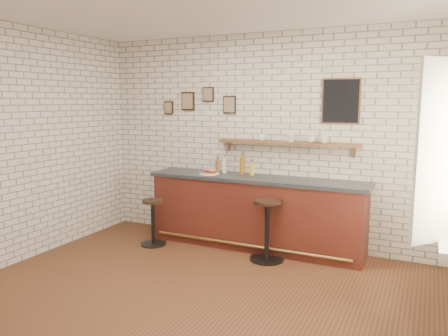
{
  "coord_description": "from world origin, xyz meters",
  "views": [
    {
      "loc": [
        2.19,
        -3.88,
        2.05
      ],
      "look_at": [
        -0.08,
        0.9,
        1.24
      ],
      "focal_mm": 35.0,
      "sensor_mm": 36.0,
      "label": 1
    }
  ],
  "objects_px": {
    "bar_stool_right": "(267,228)",
    "sandwich_plate": "(209,174)",
    "bar_counter": "(255,212)",
    "bitters_bottle_amber": "(242,166)",
    "book_upper": "(448,228)",
    "shelf_cup_c": "(311,139)",
    "bitters_bottle_brown": "(218,166)",
    "bar_stool_left": "(153,221)",
    "bitters_bottle_white": "(225,166)",
    "shelf_cup_b": "(291,138)",
    "condiment_bottle_yellow": "(252,169)",
    "ciabatta_sandwich": "(210,171)",
    "shelf_cup_d": "(324,140)",
    "shelf_cup_a": "(262,137)",
    "book_lower": "(448,230)"
  },
  "relations": [
    {
      "from": "bar_stool_right",
      "to": "sandwich_plate",
      "type": "bearing_deg",
      "value": 161.23
    },
    {
      "from": "bar_counter",
      "to": "bitters_bottle_amber",
      "type": "relative_size",
      "value": 10.03
    },
    {
      "from": "book_upper",
      "to": "shelf_cup_c",
      "type": "bearing_deg",
      "value": 133.22
    },
    {
      "from": "bitters_bottle_brown",
      "to": "bar_stool_left",
      "type": "xyz_separation_m",
      "value": [
        -0.71,
        -0.66,
        -0.75
      ]
    },
    {
      "from": "bitters_bottle_white",
      "to": "bitters_bottle_amber",
      "type": "height_order",
      "value": "bitters_bottle_amber"
    },
    {
      "from": "book_upper",
      "to": "shelf_cup_b",
      "type": "bearing_deg",
      "value": 137.84
    },
    {
      "from": "shelf_cup_c",
      "to": "condiment_bottle_yellow",
      "type": "bearing_deg",
      "value": 124.5
    },
    {
      "from": "condiment_bottle_yellow",
      "to": "bar_stool_left",
      "type": "bearing_deg",
      "value": -152.22
    },
    {
      "from": "bar_counter",
      "to": "bar_stool_left",
      "type": "bearing_deg",
      "value": -158.62
    },
    {
      "from": "ciabatta_sandwich",
      "to": "bitters_bottle_amber",
      "type": "distance_m",
      "value": 0.47
    },
    {
      "from": "condiment_bottle_yellow",
      "to": "shelf_cup_b",
      "type": "height_order",
      "value": "shelf_cup_b"
    },
    {
      "from": "bitters_bottle_white",
      "to": "shelf_cup_b",
      "type": "relative_size",
      "value": 2.33
    },
    {
      "from": "sandwich_plate",
      "to": "shelf_cup_d",
      "type": "bearing_deg",
      "value": 9.91
    },
    {
      "from": "condiment_bottle_yellow",
      "to": "shelf_cup_a",
      "type": "xyz_separation_m",
      "value": [
        0.12,
        0.07,
        0.45
      ]
    },
    {
      "from": "condiment_bottle_yellow",
      "to": "shelf_cup_c",
      "type": "xyz_separation_m",
      "value": [
        0.82,
        0.07,
        0.45
      ]
    },
    {
      "from": "bar_counter",
      "to": "shelf_cup_a",
      "type": "distance_m",
      "value": 1.06
    },
    {
      "from": "condiment_bottle_yellow",
      "to": "shelf_cup_b",
      "type": "distance_m",
      "value": 0.7
    },
    {
      "from": "bitters_bottle_white",
      "to": "bar_stool_left",
      "type": "distance_m",
      "value": 1.3
    },
    {
      "from": "bar_counter",
      "to": "book_lower",
      "type": "relative_size",
      "value": 14.96
    },
    {
      "from": "bar_stool_right",
      "to": "shelf_cup_d",
      "type": "bearing_deg",
      "value": 47.7
    },
    {
      "from": "shelf_cup_a",
      "to": "book_lower",
      "type": "height_order",
      "value": "shelf_cup_a"
    },
    {
      "from": "bar_stool_left",
      "to": "shelf_cup_d",
      "type": "distance_m",
      "value": 2.65
    },
    {
      "from": "bitters_bottle_amber",
      "to": "book_upper",
      "type": "xyz_separation_m",
      "value": [
        2.61,
        -1.54,
        -0.18
      ]
    },
    {
      "from": "book_lower",
      "to": "book_upper",
      "type": "distance_m",
      "value": 0.02
    },
    {
      "from": "bitters_bottle_white",
      "to": "bitters_bottle_amber",
      "type": "xyz_separation_m",
      "value": [
        0.28,
        0.0,
        0.02
      ]
    },
    {
      "from": "sandwich_plate",
      "to": "book_upper",
      "type": "relative_size",
      "value": 1.29
    },
    {
      "from": "bar_stool_left",
      "to": "condiment_bottle_yellow",
      "type": "bearing_deg",
      "value": 27.78
    },
    {
      "from": "condiment_bottle_yellow",
      "to": "shelf_cup_a",
      "type": "bearing_deg",
      "value": 31.28
    },
    {
      "from": "bitters_bottle_amber",
      "to": "shelf_cup_d",
      "type": "distance_m",
      "value": 1.22
    },
    {
      "from": "bitters_bottle_white",
      "to": "book_lower",
      "type": "bearing_deg",
      "value": -28.29
    },
    {
      "from": "bar_counter",
      "to": "condiment_bottle_yellow",
      "type": "distance_m",
      "value": 0.62
    },
    {
      "from": "bitters_bottle_amber",
      "to": "shelf_cup_b",
      "type": "height_order",
      "value": "shelf_cup_b"
    },
    {
      "from": "bar_counter",
      "to": "shelf_cup_b",
      "type": "height_order",
      "value": "shelf_cup_b"
    },
    {
      "from": "bitters_bottle_white",
      "to": "book_upper",
      "type": "relative_size",
      "value": 1.17
    },
    {
      "from": "book_upper",
      "to": "bitters_bottle_brown",
      "type": "bearing_deg",
      "value": 150.72
    },
    {
      "from": "ciabatta_sandwich",
      "to": "shelf_cup_b",
      "type": "bearing_deg",
      "value": 13.99
    },
    {
      "from": "bitters_bottle_brown",
      "to": "bitters_bottle_amber",
      "type": "bearing_deg",
      "value": 0.0
    },
    {
      "from": "bitters_bottle_brown",
      "to": "condiment_bottle_yellow",
      "type": "height_order",
      "value": "bitters_bottle_brown"
    },
    {
      "from": "sandwich_plate",
      "to": "bitters_bottle_brown",
      "type": "bearing_deg",
      "value": 80.63
    },
    {
      "from": "shelf_cup_b",
      "to": "bitters_bottle_white",
      "type": "bearing_deg",
      "value": 139.51
    },
    {
      "from": "ciabatta_sandwich",
      "to": "book_upper",
      "type": "xyz_separation_m",
      "value": [
        3.03,
        -1.34,
        -0.1
      ]
    },
    {
      "from": "sandwich_plate",
      "to": "book_lower",
      "type": "distance_m",
      "value": 3.32
    },
    {
      "from": "bar_counter",
      "to": "shelf_cup_a",
      "type": "bearing_deg",
      "value": 86.42
    },
    {
      "from": "bitters_bottle_amber",
      "to": "bar_stool_left",
      "type": "distance_m",
      "value": 1.51
    },
    {
      "from": "bitters_bottle_amber",
      "to": "bitters_bottle_white",
      "type": "bearing_deg",
      "value": -180.0
    },
    {
      "from": "bitters_bottle_amber",
      "to": "book_lower",
      "type": "height_order",
      "value": "bitters_bottle_amber"
    },
    {
      "from": "bar_counter",
      "to": "shelf_cup_d",
      "type": "xyz_separation_m",
      "value": [
        0.89,
        0.2,
        1.04
      ]
    },
    {
      "from": "bitters_bottle_amber",
      "to": "bitters_bottle_brown",
      "type": "bearing_deg",
      "value": 180.0
    },
    {
      "from": "condiment_bottle_yellow",
      "to": "bar_stool_left",
      "type": "distance_m",
      "value": 1.6
    },
    {
      "from": "shelf_cup_b",
      "to": "shelf_cup_c",
      "type": "height_order",
      "value": "shelf_cup_b"
    }
  ]
}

